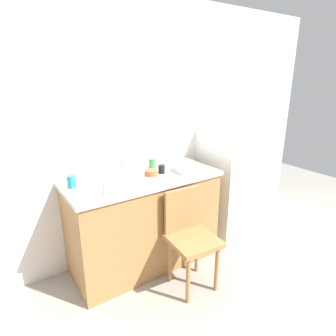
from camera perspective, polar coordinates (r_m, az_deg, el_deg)
The scene contains 13 objects.
ground_plane at distance 2.80m, azimuth 6.90°, elevation -23.06°, with size 8.00×8.00×0.00m, color #9E998E.
back_wall at distance 2.98m, azimuth -4.87°, elevation 7.34°, with size 4.80×0.10×2.57m, color white.
cabinet_base at distance 2.88m, azimuth -4.78°, elevation -10.86°, with size 1.42×0.60×0.90m, color #A87542.
countertop at distance 2.68m, azimuth -5.03°, elevation -2.08°, with size 1.46×0.64×0.04m, color #B7B7BC.
faucet at distance 2.83m, azimuth -8.31°, elevation 1.80°, with size 0.02×0.02×0.23m, color #B7B7BC.
refrigerator at distance 3.45m, azimuth 11.81°, elevation -2.91°, with size 0.54×0.59×1.25m, color silver.
chair at distance 2.58m, azimuth 4.38°, elevation -13.14°, with size 0.43×0.43×0.89m.
dish_tray at distance 2.83m, azimuth 3.84°, elevation 0.01°, with size 0.28×0.20×0.05m, color white.
terracotta_bowl at distance 2.69m, azimuth -3.45°, elevation -0.95°, with size 0.12×0.12×0.05m, color #B25B33.
cup_black at distance 2.74m, azimuth -1.30°, elevation -0.20°, with size 0.07×0.07×0.08m, color black.
cup_green at distance 2.88m, azimuth -3.20°, elevation 0.91°, with size 0.07×0.07×0.10m, color green.
cup_white at distance 2.32m, azimuth -12.12°, elevation -3.90°, with size 0.08×0.08×0.09m, color white.
cup_teal at distance 2.52m, azimuth -18.73°, elevation -2.60°, with size 0.07×0.07×0.10m, color teal.
Camera 1 is at (-1.43, -1.56, 1.84)m, focal length 30.42 mm.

